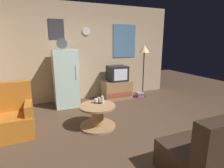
{
  "coord_description": "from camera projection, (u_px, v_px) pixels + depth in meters",
  "views": [
    {
      "loc": [
        -1.44,
        -2.75,
        1.69
      ],
      "look_at": [
        0.08,
        0.9,
        0.75
      ],
      "focal_mm": 28.65,
      "sensor_mm": 36.0,
      "label": 1
    }
  ],
  "objects": [
    {
      "name": "remote_control",
      "position": [
        98.0,
        103.0,
        3.64
      ],
      "size": [
        0.15,
        0.12,
        0.02
      ],
      "primitive_type": "cube",
      "rotation": [
        0.0,
        0.0,
        -0.6
      ],
      "color": "black",
      "rests_on": "coffee_table"
    },
    {
      "name": "mug_ceramic_white",
      "position": [
        96.0,
        101.0,
        3.66
      ],
      "size": [
        0.08,
        0.08,
        0.09
      ],
      "primitive_type": "cylinder",
      "color": "silver",
      "rests_on": "coffee_table"
    },
    {
      "name": "coffee_table",
      "position": [
        98.0,
        116.0,
        3.59
      ],
      "size": [
        0.72,
        0.72,
        0.46
      ],
      "color": "#9E754C",
      "rests_on": "ground_plane"
    },
    {
      "name": "wall_with_art",
      "position": [
        89.0,
        53.0,
        5.28
      ],
      "size": [
        5.2,
        0.12,
        2.74
      ],
      "color": "tan",
      "rests_on": "ground_plane"
    },
    {
      "name": "wine_glass",
      "position": [
        102.0,
        100.0,
        3.65
      ],
      "size": [
        0.05,
        0.05,
        0.15
      ],
      "primitive_type": "cylinder",
      "color": "silver",
      "rests_on": "coffee_table"
    },
    {
      "name": "fridge",
      "position": [
        66.0,
        78.0,
        4.69
      ],
      "size": [
        0.6,
        0.62,
        1.77
      ],
      "color": "silver",
      "rests_on": "ground_plane"
    },
    {
      "name": "armchair",
      "position": [
        13.0,
        117.0,
        3.29
      ],
      "size": [
        0.68,
        0.68,
        0.96
      ],
      "color": "#B2661E",
      "rests_on": "ground_plane"
    },
    {
      "name": "ground_plane",
      "position": [
        126.0,
        133.0,
        3.39
      ],
      "size": [
        12.0,
        12.0,
        0.0
      ],
      "primitive_type": "plane",
      "color": "#4C3828"
    },
    {
      "name": "crt_tv",
      "position": [
        117.0,
        73.0,
        5.29
      ],
      "size": [
        0.54,
        0.51,
        0.44
      ],
      "color": "black",
      "rests_on": "tv_stand"
    },
    {
      "name": "book_stack",
      "position": [
        140.0,
        95.0,
        5.59
      ],
      "size": [
        0.22,
        0.18,
        0.15
      ],
      "color": "#CA3EC3",
      "rests_on": "ground_plane"
    },
    {
      "name": "standing_lamp",
      "position": [
        144.0,
        53.0,
        5.38
      ],
      "size": [
        0.32,
        0.32,
        1.59
      ],
      "color": "#332D28",
      "rests_on": "ground_plane"
    },
    {
      "name": "tv_stand",
      "position": [
        117.0,
        90.0,
        5.4
      ],
      "size": [
        0.84,
        0.53,
        0.55
      ],
      "color": "#9E754C",
      "rests_on": "ground_plane"
    },
    {
      "name": "mug_ceramic_tan",
      "position": [
        99.0,
        100.0,
        3.74
      ],
      "size": [
        0.08,
        0.08,
        0.09
      ],
      "primitive_type": "cylinder",
      "color": "tan",
      "rests_on": "coffee_table"
    }
  ]
}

